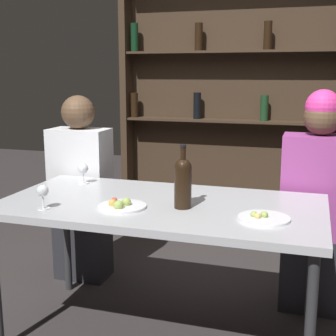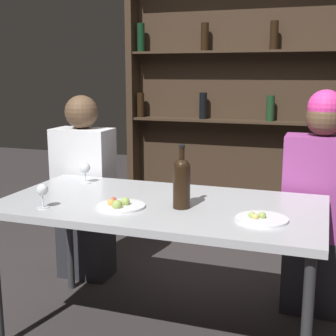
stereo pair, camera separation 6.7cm
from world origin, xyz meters
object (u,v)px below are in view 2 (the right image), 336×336
wine_bottle (182,181)px  seated_person_left (84,193)px  wine_glass_1 (42,191)px  food_plate_0 (120,205)px  wine_glass_0 (85,169)px  food_plate_1 (261,219)px  seated_person_right (319,208)px

wine_bottle → seated_person_left: (-0.87, 0.62, -0.28)m
wine_glass_1 → seated_person_left: 0.90m
food_plate_0 → wine_glass_1: bearing=-160.4°
wine_glass_0 → food_plate_0: size_ratio=0.51×
wine_bottle → food_plate_1: 0.41m
seated_person_left → wine_glass_0: bearing=-59.2°
seated_person_right → wine_bottle: bearing=-135.0°
seated_person_left → wine_bottle: bearing=-35.5°
food_plate_1 → seated_person_left: 1.44m
wine_glass_1 → food_plate_0: wine_glass_1 is taller
seated_person_right → wine_glass_1: bearing=-146.1°
wine_glass_1 → food_plate_0: size_ratio=0.51×
wine_glass_0 → seated_person_left: size_ratio=0.10×
wine_bottle → food_plate_0: bearing=-161.6°
food_plate_0 → food_plate_1: food_plate_0 is taller
wine_bottle → seated_person_left: seated_person_left is taller
wine_glass_0 → seated_person_right: (1.30, 0.31, -0.20)m
food_plate_1 → wine_bottle: bearing=169.3°
wine_glass_0 → food_plate_1: bearing=-19.5°
wine_bottle → food_plate_1: bearing=-10.7°
seated_person_left → wine_glass_1: bearing=-73.7°
wine_glass_0 → food_plate_1: size_ratio=0.52×
wine_glass_1 → seated_person_right: 1.51m
seated_person_left → seated_person_right: (1.49, -0.00, 0.04)m
wine_glass_1 → food_plate_1: 1.02m
wine_bottle → food_plate_1: size_ratio=1.33×
food_plate_1 → seated_person_left: (-1.25, 0.69, -0.16)m
food_plate_0 → food_plate_1: (0.67, 0.02, -0.00)m
wine_glass_0 → seated_person_left: bearing=120.8°
seated_person_left → seated_person_right: bearing=-0.0°
wine_bottle → food_plate_0: wine_bottle is taller
seated_person_right → seated_person_left: bearing=180.0°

